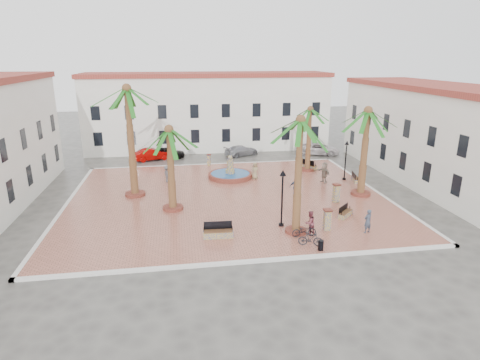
{
  "coord_description": "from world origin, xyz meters",
  "views": [
    {
      "loc": [
        -3.94,
        -31.41,
        11.48
      ],
      "look_at": [
        1.0,
        0.0,
        1.6
      ],
      "focal_mm": 30.0,
      "sensor_mm": 36.0,
      "label": 1
    }
  ],
  "objects_px": {
    "bench_ne": "(308,166)",
    "car_silver": "(241,151)",
    "lamppost_s": "(282,188)",
    "pedestrian_north": "(167,174)",
    "palm_e": "(367,121)",
    "car_red": "(152,154)",
    "bicycle_a": "(304,230)",
    "pedestrian_fountain_a": "(255,171)",
    "pedestrian_east": "(324,172)",
    "cyclist_a": "(368,221)",
    "fountain": "(230,174)",
    "bench_se": "(345,213)",
    "cyclist_b": "(310,223)",
    "bicycle_b": "(310,239)",
    "pedestrian_fountain_b": "(296,187)",
    "car_black": "(168,153)",
    "car_white": "(319,149)",
    "bollard_n": "(209,160)",
    "palm_s": "(300,133)",
    "palm_nw": "(128,100)",
    "bench_s": "(218,233)",
    "palm_ne": "(310,117)",
    "bollard_se": "(327,219)",
    "palm_sw": "(169,140)",
    "bollard_e": "(336,193)",
    "bench_e": "(355,179)",
    "lamppost_e": "(346,153)"
  },
  "relations": [
    {
      "from": "bench_ne",
      "to": "car_silver",
      "type": "distance_m",
      "value": 9.46
    },
    {
      "from": "lamppost_s",
      "to": "pedestrian_north",
      "type": "bearing_deg",
      "value": 124.78
    },
    {
      "from": "palm_e",
      "to": "car_red",
      "type": "xyz_separation_m",
      "value": [
        -18.15,
        15.42,
        -5.74
      ]
    },
    {
      "from": "bicycle_a",
      "to": "car_silver",
      "type": "xyz_separation_m",
      "value": [
        -0.42,
        23.24,
        0.04
      ]
    },
    {
      "from": "bench_ne",
      "to": "pedestrian_fountain_a",
      "type": "distance_m",
      "value": 6.71
    },
    {
      "from": "bench_ne",
      "to": "pedestrian_east",
      "type": "distance_m",
      "value": 4.84
    },
    {
      "from": "palm_e",
      "to": "cyclist_a",
      "type": "relative_size",
      "value": 4.55
    },
    {
      "from": "fountain",
      "to": "car_silver",
      "type": "distance_m",
      "value": 9.58
    },
    {
      "from": "bench_se",
      "to": "cyclist_b",
      "type": "relative_size",
      "value": 0.92
    },
    {
      "from": "bench_ne",
      "to": "bicycle_b",
      "type": "relative_size",
      "value": 1.27
    },
    {
      "from": "pedestrian_fountain_b",
      "to": "car_black",
      "type": "distance_m",
      "value": 18.99
    },
    {
      "from": "palm_e",
      "to": "car_white",
      "type": "relative_size",
      "value": 1.49
    },
    {
      "from": "bicycle_a",
      "to": "car_red",
      "type": "relative_size",
      "value": 0.39
    },
    {
      "from": "fountain",
      "to": "pedestrian_fountain_b",
      "type": "distance_m",
      "value": 7.94
    },
    {
      "from": "bollard_n",
      "to": "palm_s",
      "type": "bearing_deg",
      "value": -76.47
    },
    {
      "from": "palm_e",
      "to": "bicycle_b",
      "type": "relative_size",
      "value": 4.92
    },
    {
      "from": "car_black",
      "to": "car_silver",
      "type": "bearing_deg",
      "value": -94.84
    },
    {
      "from": "palm_nw",
      "to": "palm_s",
      "type": "xyz_separation_m",
      "value": [
        11.33,
        -9.3,
        -1.2
      ]
    },
    {
      "from": "bench_s",
      "to": "bicycle_b",
      "type": "bearing_deg",
      "value": -17.82
    },
    {
      "from": "pedestrian_fountain_a",
      "to": "palm_ne",
      "type": "bearing_deg",
      "value": 6.44
    },
    {
      "from": "bicycle_a",
      "to": "pedestrian_fountain_b",
      "type": "bearing_deg",
      "value": -12.78
    },
    {
      "from": "fountain",
      "to": "car_red",
      "type": "relative_size",
      "value": 1.02
    },
    {
      "from": "pedestrian_fountain_b",
      "to": "bollard_se",
      "type": "bearing_deg",
      "value": -78.55
    },
    {
      "from": "pedestrian_fountain_b",
      "to": "car_red",
      "type": "distance_m",
      "value": 19.57
    },
    {
      "from": "palm_e",
      "to": "car_red",
      "type": "relative_size",
      "value": 1.8
    },
    {
      "from": "car_black",
      "to": "lamppost_s",
      "type": "bearing_deg",
      "value": -164.06
    },
    {
      "from": "pedestrian_fountain_a",
      "to": "pedestrian_fountain_b",
      "type": "relative_size",
      "value": 0.95
    },
    {
      "from": "fountain",
      "to": "palm_sw",
      "type": "xyz_separation_m",
      "value": [
        -5.49,
        -7.75,
        5.12
      ]
    },
    {
      "from": "bench_s",
      "to": "bollard_se",
      "type": "distance_m",
      "value": 7.42
    },
    {
      "from": "pedestrian_east",
      "to": "bicycle_a",
      "type": "bearing_deg",
      "value": -42.64
    },
    {
      "from": "pedestrian_east",
      "to": "car_black",
      "type": "bearing_deg",
      "value": -146.58
    },
    {
      "from": "bollard_se",
      "to": "bollard_n",
      "type": "height_order",
      "value": "bollard_se"
    },
    {
      "from": "bench_se",
      "to": "bollard_e",
      "type": "height_order",
      "value": "bollard_e"
    },
    {
      "from": "bench_s",
      "to": "bench_se",
      "type": "distance_m",
      "value": 9.83
    },
    {
      "from": "pedestrian_east",
      "to": "car_red",
      "type": "relative_size",
      "value": 0.46
    },
    {
      "from": "bench_se",
      "to": "pedestrian_east",
      "type": "distance_m",
      "value": 8.36
    },
    {
      "from": "bicycle_a",
      "to": "car_black",
      "type": "height_order",
      "value": "car_black"
    },
    {
      "from": "bollard_e",
      "to": "cyclist_a",
      "type": "bearing_deg",
      "value": -91.72
    },
    {
      "from": "pedestrian_fountain_a",
      "to": "pedestrian_east",
      "type": "distance_m",
      "value": 6.49
    },
    {
      "from": "palm_e",
      "to": "pedestrian_east",
      "type": "distance_m",
      "value": 6.8
    },
    {
      "from": "bench_s",
      "to": "palm_nw",
      "type": "bearing_deg",
      "value": 126.09
    },
    {
      "from": "palm_ne",
      "to": "cyclist_a",
      "type": "height_order",
      "value": "palm_ne"
    },
    {
      "from": "palm_e",
      "to": "palm_ne",
      "type": "bearing_deg",
      "value": 104.7
    },
    {
      "from": "bench_se",
      "to": "car_red",
      "type": "xyz_separation_m",
      "value": [
        -14.89,
        19.84,
        0.3
      ]
    },
    {
      "from": "palm_sw",
      "to": "cyclist_b",
      "type": "height_order",
      "value": "palm_sw"
    },
    {
      "from": "pedestrian_north",
      "to": "car_black",
      "type": "xyz_separation_m",
      "value": [
        -0.1,
        9.83,
        -0.28
      ]
    },
    {
      "from": "car_black",
      "to": "car_silver",
      "type": "relative_size",
      "value": 0.92
    },
    {
      "from": "palm_nw",
      "to": "bench_e",
      "type": "relative_size",
      "value": 5.48
    },
    {
      "from": "bicycle_b",
      "to": "lamppost_e",
      "type": "bearing_deg",
      "value": -12.99
    },
    {
      "from": "bench_e",
      "to": "palm_nw",
      "type": "bearing_deg",
      "value": 103.87
    }
  ]
}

